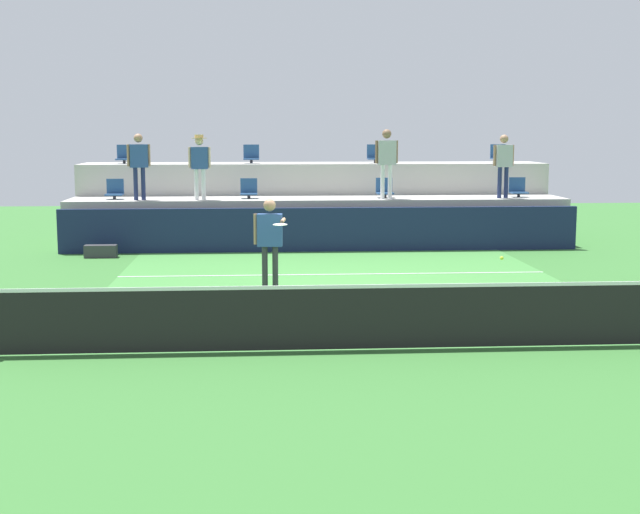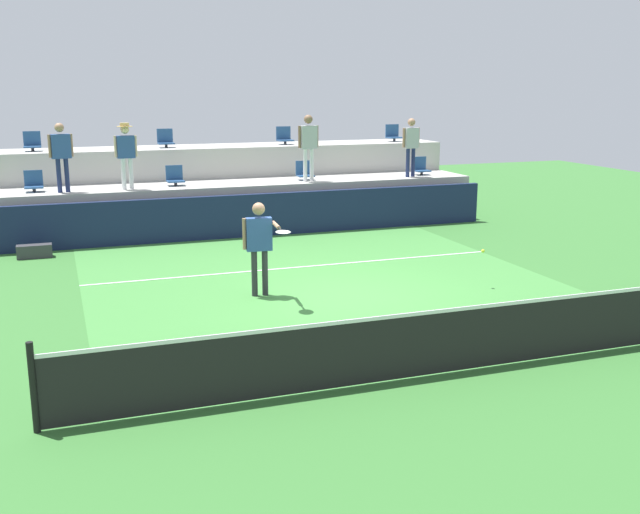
{
  "view_description": "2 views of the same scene",
  "coord_description": "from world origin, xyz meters",
  "px_view_note": "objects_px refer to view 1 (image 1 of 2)",
  "views": [
    {
      "loc": [
        -1.54,
        -15.69,
        3.0
      ],
      "look_at": [
        -0.57,
        -1.68,
        0.97
      ],
      "focal_mm": 49.07,
      "sensor_mm": 36.0,
      "label": 1
    },
    {
      "loc": [
        -4.8,
        -12.35,
        3.82
      ],
      "look_at": [
        -0.85,
        -1.32,
        1.11
      ],
      "focal_mm": 41.82,
      "sensor_mm": 36.0,
      "label": 2
    }
  ],
  "objects_px": {
    "tennis_player": "(270,235)",
    "equipment_bag": "(101,251)",
    "stadium_chair_lower_far_left": "(115,191)",
    "stadium_chair_upper_right": "(375,155)",
    "stadium_chair_upper_far_right": "(499,155)",
    "spectator_in_grey": "(139,160)",
    "stadium_chair_lower_right": "(385,190)",
    "spectator_leaning_on_rail": "(503,160)",
    "stadium_chair_lower_left": "(249,190)",
    "stadium_chair_upper_left": "(251,156)",
    "stadium_chair_lower_far_right": "(518,189)",
    "spectator_in_white": "(387,156)",
    "stadium_chair_upper_far_left": "(125,156)",
    "spectator_with_hat": "(199,160)",
    "tennis_ball": "(502,258)"
  },
  "relations": [
    {
      "from": "spectator_in_grey",
      "to": "equipment_bag",
      "type": "distance_m",
      "value": 2.73
    },
    {
      "from": "stadium_chair_lower_right",
      "to": "stadium_chair_lower_far_right",
      "type": "bearing_deg",
      "value": 0.0
    },
    {
      "from": "stadium_chair_lower_right",
      "to": "tennis_player",
      "type": "xyz_separation_m",
      "value": [
        -3.11,
        -6.71,
        -0.39
      ]
    },
    {
      "from": "stadium_chair_lower_right",
      "to": "spectator_with_hat",
      "type": "distance_m",
      "value": 4.9
    },
    {
      "from": "stadium_chair_lower_right",
      "to": "spectator_in_white",
      "type": "distance_m",
      "value": 0.96
    },
    {
      "from": "stadium_chair_lower_left",
      "to": "spectator_in_white",
      "type": "xyz_separation_m",
      "value": [
        3.57,
        -0.38,
        0.88
      ]
    },
    {
      "from": "stadium_chair_upper_right",
      "to": "tennis_player",
      "type": "height_order",
      "value": "stadium_chair_upper_right"
    },
    {
      "from": "tennis_player",
      "to": "spectator_with_hat",
      "type": "height_order",
      "value": "spectator_with_hat"
    },
    {
      "from": "stadium_chair_lower_far_left",
      "to": "stadium_chair_lower_left",
      "type": "bearing_deg",
      "value": 0.0
    },
    {
      "from": "stadium_chair_upper_far_right",
      "to": "spectator_in_white",
      "type": "distance_m",
      "value": 4.17
    },
    {
      "from": "spectator_with_hat",
      "to": "stadium_chair_upper_far_right",
      "type": "bearing_deg",
      "value": 14.64
    },
    {
      "from": "tennis_player",
      "to": "equipment_bag",
      "type": "height_order",
      "value": "tennis_player"
    },
    {
      "from": "stadium_chair_lower_far_left",
      "to": "stadium_chair_upper_right",
      "type": "height_order",
      "value": "stadium_chair_upper_right"
    },
    {
      "from": "stadium_chair_upper_right",
      "to": "tennis_player",
      "type": "bearing_deg",
      "value": -109.94
    },
    {
      "from": "stadium_chair_lower_left",
      "to": "stadium_chair_upper_far_right",
      "type": "xyz_separation_m",
      "value": [
        7.12,
        1.8,
        0.85
      ]
    },
    {
      "from": "stadium_chair_upper_far_right",
      "to": "spectator_in_grey",
      "type": "distance_m",
      "value": 10.13
    },
    {
      "from": "stadium_chair_lower_far_left",
      "to": "stadium_chair_lower_far_right",
      "type": "height_order",
      "value": "same"
    },
    {
      "from": "stadium_chair_upper_far_right",
      "to": "spectator_in_grey",
      "type": "bearing_deg",
      "value": -167.55
    },
    {
      "from": "stadium_chair_upper_far_left",
      "to": "spectator_in_grey",
      "type": "relative_size",
      "value": 0.31
    },
    {
      "from": "stadium_chair_lower_far_left",
      "to": "spectator_in_grey",
      "type": "relative_size",
      "value": 0.31
    },
    {
      "from": "stadium_chair_upper_right",
      "to": "spectator_in_grey",
      "type": "xyz_separation_m",
      "value": [
        -6.33,
        -2.18,
        -0.05
      ]
    },
    {
      "from": "stadium_chair_upper_left",
      "to": "spectator_in_white",
      "type": "height_order",
      "value": "spectator_in_white"
    },
    {
      "from": "spectator_leaning_on_rail",
      "to": "equipment_bag",
      "type": "distance_m",
      "value": 10.5
    },
    {
      "from": "spectator_in_white",
      "to": "stadium_chair_upper_far_left",
      "type": "bearing_deg",
      "value": 162.73
    },
    {
      "from": "stadium_chair_lower_left",
      "to": "stadium_chair_upper_right",
      "type": "relative_size",
      "value": 1.0
    },
    {
      "from": "stadium_chair_upper_far_right",
      "to": "stadium_chair_upper_left",
      "type": "bearing_deg",
      "value": 180.0
    },
    {
      "from": "tennis_ball",
      "to": "spectator_leaning_on_rail",
      "type": "bearing_deg",
      "value": 74.41
    },
    {
      "from": "stadium_chair_lower_left",
      "to": "stadium_chair_upper_far_left",
      "type": "relative_size",
      "value": 1.0
    },
    {
      "from": "stadium_chair_lower_right",
      "to": "spectator_leaning_on_rail",
      "type": "relative_size",
      "value": 0.31
    },
    {
      "from": "stadium_chair_lower_right",
      "to": "spectator_in_white",
      "type": "relative_size",
      "value": 0.29
    },
    {
      "from": "stadium_chair_lower_far_right",
      "to": "stadium_chair_upper_far_right",
      "type": "distance_m",
      "value": 1.99
    },
    {
      "from": "stadium_chair_upper_left",
      "to": "stadium_chair_upper_right",
      "type": "bearing_deg",
      "value": 0.0
    },
    {
      "from": "stadium_chair_upper_far_left",
      "to": "stadium_chair_upper_far_right",
      "type": "bearing_deg",
      "value": 0.0
    },
    {
      "from": "stadium_chair_upper_left",
      "to": "tennis_player",
      "type": "bearing_deg",
      "value": -87.23
    },
    {
      "from": "stadium_chair_upper_right",
      "to": "stadium_chair_upper_far_right",
      "type": "relative_size",
      "value": 1.0
    },
    {
      "from": "stadium_chair_upper_far_left",
      "to": "stadium_chair_upper_left",
      "type": "bearing_deg",
      "value": 0.0
    },
    {
      "from": "stadium_chair_upper_far_left",
      "to": "spectator_with_hat",
      "type": "xyz_separation_m",
      "value": [
        2.22,
        -2.18,
        -0.06
      ]
    },
    {
      "from": "stadium_chair_upper_far_right",
      "to": "stadium_chair_lower_left",
      "type": "bearing_deg",
      "value": -165.81
    },
    {
      "from": "stadium_chair_upper_far_left",
      "to": "spectator_in_white",
      "type": "relative_size",
      "value": 0.29
    },
    {
      "from": "spectator_in_grey",
      "to": "spectator_leaning_on_rail",
      "type": "relative_size",
      "value": 1.02
    },
    {
      "from": "stadium_chair_lower_far_left",
      "to": "stadium_chair_lower_right",
      "type": "xyz_separation_m",
      "value": [
        7.04,
        0.0,
        0.0
      ]
    },
    {
      "from": "tennis_player",
      "to": "equipment_bag",
      "type": "distance_m",
      "value": 6.29
    },
    {
      "from": "spectator_in_grey",
      "to": "stadium_chair_upper_far_right",
      "type": "bearing_deg",
      "value": 12.45
    },
    {
      "from": "stadium_chair_lower_far_left",
      "to": "tennis_player",
      "type": "distance_m",
      "value": 7.78
    },
    {
      "from": "spectator_with_hat",
      "to": "equipment_bag",
      "type": "relative_size",
      "value": 2.18
    },
    {
      "from": "stadium_chair_upper_right",
      "to": "tennis_player",
      "type": "xyz_separation_m",
      "value": [
        -3.09,
        -8.51,
        -1.24
      ]
    },
    {
      "from": "stadium_chair_upper_far_right",
      "to": "tennis_ball",
      "type": "height_order",
      "value": "stadium_chair_upper_far_right"
    },
    {
      "from": "stadium_chair_lower_left",
      "to": "stadium_chair_lower_right",
      "type": "distance_m",
      "value": 3.58
    },
    {
      "from": "stadium_chair_lower_left",
      "to": "tennis_ball",
      "type": "height_order",
      "value": "stadium_chair_lower_left"
    },
    {
      "from": "stadium_chair_upper_left",
      "to": "tennis_player",
      "type": "xyz_separation_m",
      "value": [
        0.41,
        -8.51,
        -1.24
      ]
    }
  ]
}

